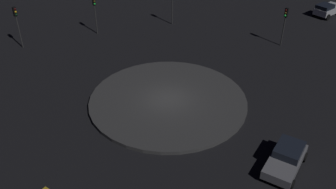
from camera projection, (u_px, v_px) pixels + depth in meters
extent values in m
plane|color=black|center=(168.00, 102.00, 29.40)|extent=(119.40, 119.40, 0.00)
cylinder|color=#383838|center=(168.00, 100.00, 29.32)|extent=(12.41, 12.41, 0.28)
cube|color=slate|center=(285.00, 161.00, 22.89)|extent=(2.82, 4.18, 0.58)
cube|color=black|center=(289.00, 149.00, 23.00)|extent=(2.07, 2.35, 0.50)
cylinder|color=black|center=(292.00, 185.00, 21.68)|extent=(0.40, 0.67, 0.63)
cylinder|color=black|center=(263.00, 173.00, 22.46)|extent=(0.40, 0.67, 0.63)
cylinder|color=black|center=(305.00, 157.00, 23.63)|extent=(0.40, 0.67, 0.63)
cylinder|color=black|center=(277.00, 147.00, 24.41)|extent=(0.40, 0.67, 0.63)
cube|color=silver|center=(328.00, 10.00, 44.48)|extent=(1.78, 3.86, 0.73)
cube|color=black|center=(325.00, 7.00, 43.66)|extent=(1.54, 1.91, 0.44)
cylinder|color=black|center=(327.00, 8.00, 45.97)|extent=(0.23, 0.72, 0.72)
cylinder|color=black|center=(315.00, 13.00, 44.50)|extent=(0.23, 0.72, 0.72)
cylinder|color=black|center=(328.00, 17.00, 43.39)|extent=(0.23, 0.72, 0.72)
cylinder|color=#2D2D2D|center=(172.00, 11.00, 41.72)|extent=(0.12, 0.12, 3.11)
cylinder|color=#2D2D2D|center=(20.00, 32.00, 36.59)|extent=(0.12, 0.12, 3.35)
cube|color=black|center=(15.00, 12.00, 35.42)|extent=(0.29, 0.35, 0.90)
sphere|color=#3F0C0C|center=(15.00, 9.00, 35.21)|extent=(0.20, 0.20, 0.20)
sphere|color=yellow|center=(16.00, 12.00, 35.36)|extent=(0.20, 0.20, 0.20)
sphere|color=#0F3819|center=(16.00, 15.00, 35.50)|extent=(0.20, 0.20, 0.20)
cylinder|color=#2D2D2D|center=(283.00, 31.00, 37.09)|extent=(0.12, 0.12, 3.06)
cube|color=black|center=(286.00, 13.00, 36.01)|extent=(0.30, 0.22, 0.90)
sphere|color=#3F0C0C|center=(286.00, 10.00, 35.78)|extent=(0.20, 0.20, 0.20)
sphere|color=#4C380F|center=(286.00, 13.00, 35.93)|extent=(0.20, 0.20, 0.20)
sphere|color=#1EE53F|center=(285.00, 16.00, 36.08)|extent=(0.20, 0.20, 0.20)
cylinder|color=#2D2D2D|center=(96.00, 20.00, 39.51)|extent=(0.12, 0.12, 3.19)
cube|color=black|center=(94.00, 1.00, 38.38)|extent=(0.27, 0.33, 0.90)
sphere|color=#4C380F|center=(94.00, 1.00, 38.28)|extent=(0.20, 0.20, 0.20)
sphere|color=#1EE53F|center=(95.00, 4.00, 38.43)|extent=(0.20, 0.20, 0.20)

